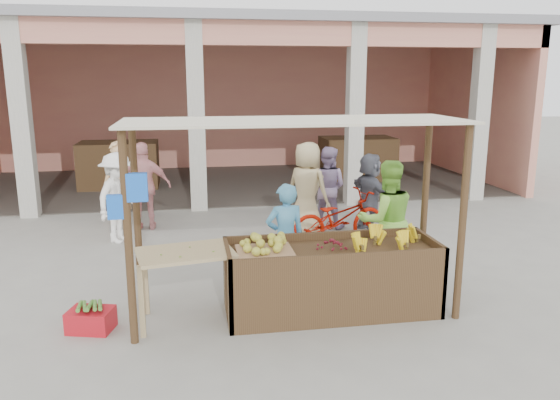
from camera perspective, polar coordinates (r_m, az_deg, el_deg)
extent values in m
plane|color=gray|center=(6.91, 1.20, -11.78)|extent=(60.00, 60.00, 0.00)
cube|color=tan|center=(17.63, -5.78, 9.92)|extent=(14.00, 0.20, 4.00)
cube|color=tan|center=(16.77, 19.53, 9.12)|extent=(0.20, 6.00, 4.00)
cube|color=tan|center=(11.91, -4.01, 17.01)|extent=(14.00, 0.30, 0.50)
cube|color=gray|center=(14.77, -5.17, 17.54)|extent=(14.40, 6.40, 0.20)
cube|color=beige|center=(12.31, -25.40, 7.52)|extent=(0.35, 0.35, 4.00)
cube|color=beige|center=(11.85, -8.74, 8.44)|extent=(0.35, 0.35, 4.00)
cube|color=beige|center=(12.41, 7.82, 8.67)|extent=(0.35, 0.35, 4.00)
cube|color=beige|center=(13.61, 20.11, 8.37)|extent=(0.35, 0.35, 4.00)
cube|color=#47311C|center=(14.96, -16.45, 3.55)|extent=(2.00, 1.20, 1.20)
cube|color=#47311C|center=(15.57, 8.08, 4.30)|extent=(2.00, 1.20, 1.20)
cube|color=#47311C|center=(6.86, 5.37, -8.41)|extent=(2.60, 0.95, 0.80)
cylinder|color=#47311C|center=(6.01, -15.57, -4.13)|extent=(0.09, 0.09, 2.35)
cylinder|color=#47311C|center=(6.74, 18.52, -2.49)|extent=(0.09, 0.09, 2.35)
cylinder|color=#47311C|center=(7.01, -14.73, -1.65)|extent=(0.09, 0.09, 2.35)
cylinder|color=#47311C|center=(7.65, 14.88, -0.46)|extent=(0.09, 0.09, 2.35)
cube|color=beige|center=(6.39, 1.61, 8.27)|extent=(4.00, 1.35, 0.03)
cube|color=blue|center=(5.86, -14.74, 1.30)|extent=(0.22, 0.08, 0.30)
cube|color=blue|center=(5.92, -16.75, -0.68)|extent=(0.18, 0.07, 0.26)
cube|color=#9E7551|center=(6.51, -1.60, -5.52)|extent=(0.67, 0.58, 0.06)
ellipsoid|color=gold|center=(6.48, -1.61, -4.74)|extent=(0.57, 0.50, 0.12)
ellipsoid|color=maroon|center=(6.74, 5.37, -4.63)|extent=(0.40, 0.33, 0.13)
cube|color=tan|center=(6.48, -9.88, -5.46)|extent=(1.21, 0.92, 0.04)
cube|color=tan|center=(6.37, -14.27, -10.27)|extent=(0.06, 0.06, 0.85)
cube|color=tan|center=(6.35, -5.17, -9.96)|extent=(0.06, 0.06, 0.85)
cube|color=tan|center=(6.95, -13.87, -8.25)|extent=(0.06, 0.06, 0.85)
cube|color=tan|center=(6.94, -5.59, -7.96)|extent=(0.06, 0.06, 0.85)
cube|color=red|center=(6.81, -19.15, -11.75)|extent=(0.57, 0.47, 0.26)
ellipsoid|color=maroon|center=(12.32, 9.60, 0.65)|extent=(0.46, 0.46, 0.63)
ellipsoid|color=maroon|center=(12.49, 11.12, 0.76)|extent=(0.46, 0.46, 0.63)
ellipsoid|color=maroon|center=(12.67, 9.95, 0.98)|extent=(0.46, 0.46, 0.63)
ellipsoid|color=maroon|center=(12.40, 8.44, 0.77)|extent=(0.46, 0.46, 0.63)
imported|color=#4996C3|center=(7.35, 0.55, -3.60)|extent=(0.65, 0.52, 1.60)
imported|color=#91DC49|center=(7.91, 11.08, -1.79)|extent=(0.89, 0.53, 1.83)
imported|color=#920F01|center=(9.48, 6.18, -1.80)|extent=(1.13, 2.00, 0.99)
imported|color=white|center=(9.94, -16.60, 0.59)|extent=(1.00, 1.24, 1.72)
imported|color=pink|center=(10.62, -13.99, 1.69)|extent=(1.05, 0.56, 1.79)
imported|color=tan|center=(9.86, 2.87, 1.61)|extent=(1.08, 1.08, 1.92)
imported|color=#50525D|center=(10.38, 9.37, 1.01)|extent=(0.96, 1.55, 1.56)
imported|color=#E7B57B|center=(11.16, -16.47, 1.87)|extent=(0.72, 0.60, 1.71)
imported|color=#9881A9|center=(10.52, 4.93, 1.73)|extent=(0.97, 0.84, 1.72)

